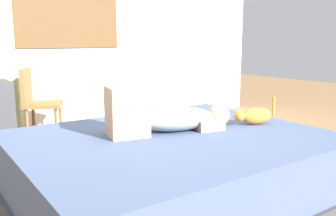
{
  "coord_description": "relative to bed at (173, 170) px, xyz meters",
  "views": [
    {
      "loc": [
        -1.48,
        -2.08,
        1.15
      ],
      "look_at": [
        0.04,
        0.1,
        0.66
      ],
      "focal_mm": 38.86,
      "sensor_mm": 36.0,
      "label": 1
    }
  ],
  "objects": [
    {
      "name": "ground_plane",
      "position": [
        0.06,
        0.1,
        -0.25
      ],
      "size": [
        16.0,
        16.0,
        0.0
      ],
      "primitive_type": "plane",
      "color": "olive"
    },
    {
      "name": "cat",
      "position": [
        0.72,
        -0.1,
        0.33
      ],
      "size": [
        0.35,
        0.17,
        0.21
      ],
      "color": "#C67A2D",
      "rests_on": "bed"
    },
    {
      "name": "person_lying",
      "position": [
        0.01,
        0.11,
        0.37
      ],
      "size": [
        0.94,
        0.43,
        0.34
      ],
      "color": "#8C939E",
      "rests_on": "bed"
    },
    {
      "name": "back_wall_with_window",
      "position": [
        0.07,
        2.57,
        1.2
      ],
      "size": [
        6.4,
        0.14,
        2.9
      ],
      "color": "silver",
      "rests_on": "ground"
    },
    {
      "name": "bed",
      "position": [
        0.0,
        0.0,
        0.0
      ],
      "size": [
        2.13,
        1.74,
        0.51
      ],
      "color": "#38383D",
      "rests_on": "ground"
    },
    {
      "name": "chair_by_desk",
      "position": [
        -0.35,
        2.08,
        0.26
      ],
      "size": [
        0.51,
        0.51,
        0.86
      ],
      "color": "brown",
      "rests_on": "ground"
    }
  ]
}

